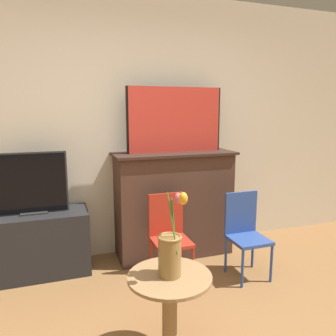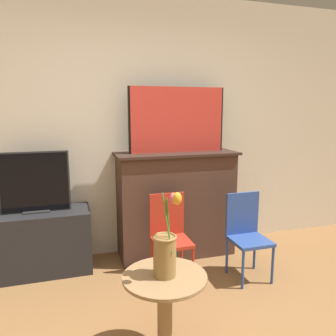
# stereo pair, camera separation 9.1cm
# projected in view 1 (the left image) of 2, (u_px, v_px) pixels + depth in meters

# --- Properties ---
(wall_back) EXTENTS (8.00, 0.06, 2.70)m
(wall_back) POSITION_uv_depth(u_px,v_px,m) (126.00, 128.00, 3.41)
(wall_back) COLOR beige
(wall_back) RESTS_ON ground
(fireplace_mantel) EXTENTS (1.26, 0.47, 1.10)m
(fireplace_mantel) POSITION_uv_depth(u_px,v_px,m) (174.00, 203.00, 3.46)
(fireplace_mantel) COLOR #4C3328
(fireplace_mantel) RESTS_ON ground
(painting) EXTENTS (1.01, 0.03, 0.66)m
(painting) POSITION_uv_depth(u_px,v_px,m) (175.00, 120.00, 3.32)
(painting) COLOR black
(painting) RESTS_ON fireplace_mantel
(tv_stand) EXTENTS (0.95, 0.43, 0.60)m
(tv_stand) POSITION_uv_depth(u_px,v_px,m) (37.00, 244.00, 3.06)
(tv_stand) COLOR #232326
(tv_stand) RESTS_ON ground
(tv_monitor) EXTENTS (0.62, 0.12, 0.57)m
(tv_monitor) POSITION_uv_depth(u_px,v_px,m) (32.00, 184.00, 2.96)
(tv_monitor) COLOR #2D2D2D
(tv_monitor) RESTS_ON tv_stand
(chair_red) EXTENTS (0.33, 0.33, 0.78)m
(chair_red) POSITION_uv_depth(u_px,v_px,m) (169.00, 232.00, 2.99)
(chair_red) COLOR #B22D1E
(chair_red) RESTS_ON ground
(chair_blue) EXTENTS (0.33, 0.33, 0.78)m
(chair_blue) POSITION_uv_depth(u_px,v_px,m) (245.00, 230.00, 3.04)
(chair_blue) COLOR #2D4C99
(chair_blue) RESTS_ON ground
(side_table) EXTENTS (0.51, 0.51, 0.56)m
(side_table) POSITION_uv_depth(u_px,v_px,m) (170.00, 305.00, 1.99)
(side_table) COLOR #99754C
(side_table) RESTS_ON ground
(vase_tulips) EXTENTS (0.15, 0.21, 0.53)m
(vase_tulips) POSITION_uv_depth(u_px,v_px,m) (171.00, 251.00, 1.92)
(vase_tulips) COLOR olive
(vase_tulips) RESTS_ON side_table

